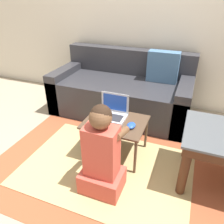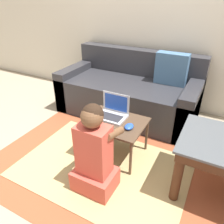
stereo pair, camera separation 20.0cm
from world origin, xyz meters
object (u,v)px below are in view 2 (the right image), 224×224
(laptop_desk, at_px, (114,125))
(computer_mouse, at_px, (129,127))
(couch, at_px, (130,92))
(person_seated, at_px, (94,155))
(laptop, at_px, (112,113))

(laptop_desk, height_order, computer_mouse, computer_mouse)
(couch, bearing_deg, person_seated, -77.91)
(laptop, bearing_deg, computer_mouse, -26.03)
(laptop_desk, distance_m, person_seated, 0.45)
(couch, xyz_separation_m, laptop, (0.16, -0.79, 0.13))
(laptop, bearing_deg, laptop_desk, -48.52)
(couch, xyz_separation_m, person_seated, (0.28, -1.30, 0.06))
(laptop, height_order, computer_mouse, laptop)
(laptop, distance_m, computer_mouse, 0.24)
(laptop_desk, xyz_separation_m, laptop, (-0.06, 0.07, 0.08))
(computer_mouse, bearing_deg, laptop, 153.97)
(laptop, xyz_separation_m, computer_mouse, (0.22, -0.11, -0.02))
(laptop_desk, relative_size, laptop, 2.04)
(laptop_desk, distance_m, laptop, 0.12)
(computer_mouse, distance_m, person_seated, 0.42)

